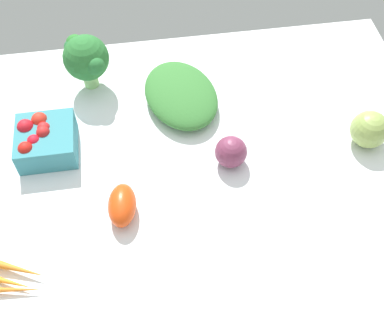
{
  "coord_description": "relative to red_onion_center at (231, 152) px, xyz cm",
  "views": [
    {
      "loc": [
        8.68,
        58.52,
        84.08
      ],
      "look_at": [
        0.0,
        0.0,
        4.0
      ],
      "focal_mm": 46.8,
      "sensor_mm": 36.0,
      "label": 1
    }
  ],
  "objects": [
    {
      "name": "tablecloth",
      "position": [
        7.64,
        -1.0,
        -4.21
      ],
      "size": [
        104.0,
        76.0,
        2.0
      ],
      "primitive_type": "cube",
      "color": "white",
      "rests_on": "ground"
    },
    {
      "name": "red_onion_center",
      "position": [
        0.0,
        0.0,
        0.0
      ],
      "size": [
        6.43,
        6.43,
        6.43
      ],
      "primitive_type": "sphere",
      "color": "#77334F",
      "rests_on": "tablecloth"
    },
    {
      "name": "roma_tomato",
      "position": [
        22.11,
        8.7,
        -0.62
      ],
      "size": [
        6.21,
        9.45,
        5.19
      ],
      "primitive_type": "ellipsoid",
      "rotation": [
        0.0,
        0.0,
        4.59
      ],
      "color": "#E34413",
      "rests_on": "tablecloth"
    },
    {
      "name": "berry_basket",
      "position": [
        36.49,
        -8.45,
        0.07
      ],
      "size": [
        11.61,
        11.61,
        7.02
      ],
      "color": "teal",
      "rests_on": "tablecloth"
    },
    {
      "name": "heirloom_tomato_green",
      "position": [
        -28.74,
        -0.76,
        0.64
      ],
      "size": [
        7.71,
        7.71,
        7.71
      ],
      "primitive_type": "sphere",
      "color": "#90A952",
      "rests_on": "tablecloth"
    },
    {
      "name": "leafy_greens_clump",
      "position": [
        7.9,
        -17.54,
        -0.81
      ],
      "size": [
        19.52,
        23.85,
        4.8
      ],
      "primitive_type": "ellipsoid",
      "rotation": [
        0.0,
        0.0,
        4.94
      ],
      "color": "#357532",
      "rests_on": "tablecloth"
    },
    {
      "name": "broccoli_head",
      "position": [
        27.13,
        -26.27,
        4.76
      ],
      "size": [
        9.94,
        11.22,
        13.08
      ],
      "color": "#99CE7B",
      "rests_on": "tablecloth"
    }
  ]
}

